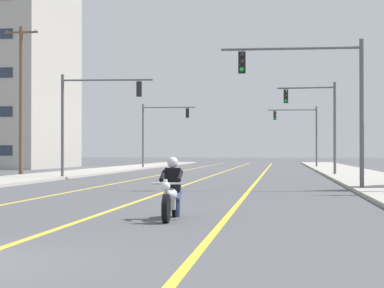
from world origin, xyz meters
TOP-DOWN VIEW (x-y plane):
  - lane_stripe_center at (0.20, 45.00)m, footprint 0.16×100.00m
  - lane_stripe_left at (-3.49, 45.00)m, footprint 0.16×100.00m
  - lane_stripe_right at (3.45, 45.00)m, footprint 0.16×100.00m
  - sidewalk_kerb_right at (9.79, 40.00)m, footprint 4.40×110.00m
  - sidewalk_kerb_left at (-9.79, 40.00)m, footprint 4.40×110.00m
  - motorcycle_with_rider at (2.21, 7.05)m, footprint 0.70×2.19m
  - traffic_signal_near_right at (6.32, 20.39)m, footprint 5.83×0.41m
  - traffic_signal_near_left at (-6.57, 31.99)m, footprint 5.49×0.58m
  - traffic_signal_mid_right at (7.21, 38.64)m, footprint 3.85×0.42m
  - traffic_signal_mid_left at (-6.90, 58.08)m, footprint 5.12×0.48m
  - traffic_signal_far_right at (6.88, 63.76)m, footprint 5.00×0.49m
  - utility_pole_left_near at (-12.46, 36.55)m, footprint 2.30×0.26m

SIDE VIEW (x-z plane):
  - lane_stripe_center at x=0.20m, z-range 0.00..0.01m
  - lane_stripe_left at x=-3.49m, z-range 0.00..0.01m
  - lane_stripe_right at x=3.45m, z-range 0.00..0.01m
  - sidewalk_kerb_right at x=9.79m, z-range 0.00..0.14m
  - sidewalk_kerb_left at x=-9.79m, z-range 0.00..0.14m
  - motorcycle_with_rider at x=2.21m, z-range -0.14..1.32m
  - traffic_signal_mid_right at x=7.21m, z-range 0.93..7.13m
  - traffic_signal_far_right at x=6.88m, z-range 1.01..7.21m
  - traffic_signal_mid_left at x=-6.90m, z-range 1.01..7.21m
  - traffic_signal_near_left at x=-6.57m, z-range 1.04..7.24m
  - traffic_signal_near_right at x=6.32m, z-range 1.06..7.26m
  - utility_pole_left_near at x=-12.46m, z-range 0.22..10.20m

